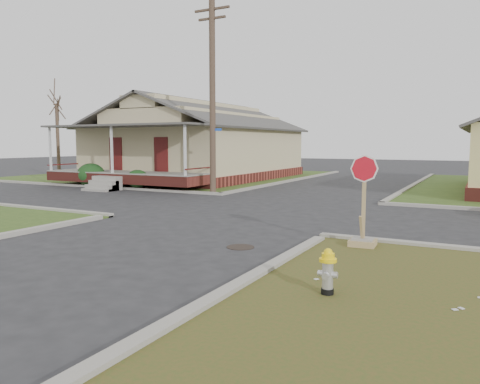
% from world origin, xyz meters
% --- Properties ---
extents(ground, '(120.00, 120.00, 0.00)m').
position_xyz_m(ground, '(0.00, 0.00, 0.00)').
color(ground, '#262629').
rests_on(ground, ground).
extents(verge_far_left, '(19.00, 19.00, 0.05)m').
position_xyz_m(verge_far_left, '(-13.00, 18.00, 0.03)').
color(verge_far_left, '#334B1B').
rests_on(verge_far_left, ground).
extents(curbs, '(80.00, 40.00, 0.12)m').
position_xyz_m(curbs, '(0.00, 5.00, 0.00)').
color(curbs, gray).
rests_on(curbs, ground).
extents(manhole, '(0.64, 0.64, 0.01)m').
position_xyz_m(manhole, '(2.20, -0.50, 0.01)').
color(manhole, black).
rests_on(manhole, ground).
extents(corner_house, '(10.10, 15.50, 5.30)m').
position_xyz_m(corner_house, '(-10.00, 16.68, 2.28)').
color(corner_house, maroon).
rests_on(corner_house, ground).
extents(utility_pole, '(1.80, 0.28, 9.00)m').
position_xyz_m(utility_pole, '(-4.20, 8.90, 4.66)').
color(utility_pole, '#403025').
rests_on(utility_pole, ground).
extents(tree_far_left, '(0.22, 0.22, 4.90)m').
position_xyz_m(tree_far_left, '(-18.00, 12.00, 2.50)').
color(tree_far_left, '#403025').
rests_on(tree_far_left, verge_far_left).
extents(fire_hydrant, '(0.27, 0.27, 0.72)m').
position_xyz_m(fire_hydrant, '(5.02, -2.96, 0.45)').
color(fire_hydrant, black).
rests_on(fire_hydrant, ground).
extents(stop_sign, '(0.59, 0.58, 2.08)m').
position_xyz_m(stop_sign, '(4.69, 0.76, 0.50)').
color(stop_sign, '#A28D58').
rests_on(stop_sign, ground).
extents(hedge_left, '(1.55, 1.27, 1.18)m').
position_xyz_m(hedge_left, '(-11.99, 8.92, 0.64)').
color(hedge_left, '#153A16').
rests_on(hedge_left, verge_far_left).
extents(hedge_right, '(1.33, 1.09, 1.01)m').
position_xyz_m(hedge_right, '(-8.66, 8.83, 0.56)').
color(hedge_right, '#153A16').
rests_on(hedge_right, verge_far_left).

